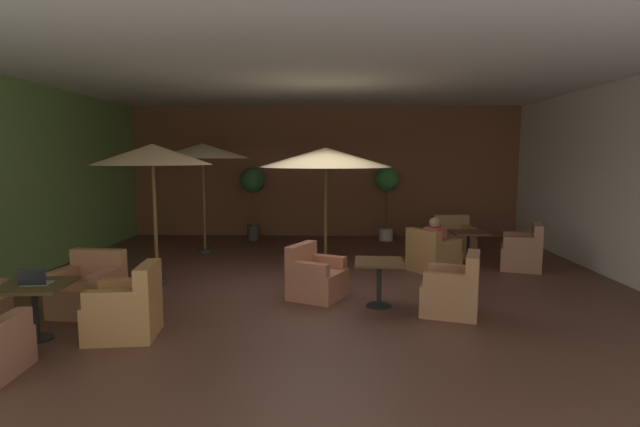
# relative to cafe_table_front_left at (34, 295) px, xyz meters

# --- Properties ---
(ground_plane) EXTENTS (10.53, 10.37, 0.02)m
(ground_plane) POSITION_rel_cafe_table_front_left_xyz_m (3.28, 2.69, -0.56)
(ground_plane) COLOR brown
(wall_back_brick) EXTENTS (10.53, 0.08, 3.49)m
(wall_back_brick) POSITION_rel_cafe_table_front_left_xyz_m (3.28, 7.84, 1.20)
(wall_back_brick) COLOR brown
(wall_back_brick) RESTS_ON ground_plane
(wall_left_accent) EXTENTS (0.08, 10.37, 3.49)m
(wall_left_accent) POSITION_rel_cafe_table_front_left_xyz_m (-1.94, 2.69, 1.20)
(wall_left_accent) COLOR #70994D
(wall_left_accent) RESTS_ON ground_plane
(wall_right_plain) EXTENTS (0.08, 10.37, 3.49)m
(wall_right_plain) POSITION_rel_cafe_table_front_left_xyz_m (8.51, 2.69, 1.20)
(wall_right_plain) COLOR silver
(wall_right_plain) RESTS_ON ground_plane
(ceiling_slab) EXTENTS (10.53, 10.37, 0.06)m
(ceiling_slab) POSITION_rel_cafe_table_front_left_xyz_m (3.28, 2.69, 2.97)
(ceiling_slab) COLOR silver
(ceiling_slab) RESTS_ON wall_back_brick
(cafe_table_front_left) EXTENTS (0.85, 0.85, 0.67)m
(cafe_table_front_left) POSITION_rel_cafe_table_front_left_xyz_m (0.00, 0.00, 0.00)
(cafe_table_front_left) COLOR black
(cafe_table_front_left) RESTS_ON ground_plane
(armchair_front_left_north) EXTENTS (0.87, 0.84, 0.85)m
(armchair_front_left_north) POSITION_rel_cafe_table_front_left_xyz_m (0.13, 1.04, -0.23)
(armchair_front_left_north) COLOR #AD704D
(armchair_front_left_north) RESTS_ON ground_plane
(armchair_front_left_west) EXTENTS (0.86, 0.79, 0.89)m
(armchair_front_left_west) POSITION_rel_cafe_table_front_left_xyz_m (1.04, 0.13, -0.22)
(armchair_front_left_west) COLOR #AD7643
(armchair_front_left_west) RESTS_ON ground_plane
(cafe_table_front_right) EXTENTS (0.74, 0.74, 0.67)m
(cafe_table_front_right) POSITION_rel_cafe_table_front_left_xyz_m (4.18, 1.41, -0.02)
(cafe_table_front_right) COLOR black
(cafe_table_front_right) RESTS_ON ground_plane
(armchair_front_right_north) EXTENTS (0.92, 0.89, 0.87)m
(armchair_front_right_north) POSITION_rel_cafe_table_front_left_xyz_m (5.17, 1.09, -0.23)
(armchair_front_right_north) COLOR #A86E4A
(armchair_front_right_north) RESTS_ON ground_plane
(armchair_front_right_east) EXTENTS (0.98, 0.99, 0.82)m
(armchair_front_right_east) POSITION_rel_cafe_table_front_left_xyz_m (3.25, 1.85, -0.24)
(armchair_front_right_east) COLOR #AF674D
(armchair_front_right_east) RESTS_ON ground_plane
(cafe_table_mid_center) EXTENTS (0.69, 0.69, 0.67)m
(cafe_table_mid_center) POSITION_rel_cafe_table_front_left_xyz_m (6.22, 4.20, -0.06)
(cafe_table_mid_center) COLOR black
(cafe_table_mid_center) RESTS_ON ground_plane
(armchair_mid_center_north) EXTENTS (0.93, 0.97, 0.90)m
(armchair_mid_center_north) POSITION_rel_cafe_table_front_left_xyz_m (7.17, 3.88, -0.21)
(armchair_mid_center_north) COLOR #A66C55
(armchair_mid_center_north) RESTS_ON ground_plane
(armchair_mid_center_east) EXTENTS (0.81, 0.80, 0.86)m
(armchair_mid_center_east) POSITION_rel_cafe_table_front_left_xyz_m (6.17, 5.21, -0.23)
(armchair_mid_center_east) COLOR #A77547
(armchair_mid_center_east) RESTS_ON ground_plane
(armchair_mid_center_south) EXTENTS (1.04, 1.05, 0.82)m
(armchair_mid_center_south) POSITION_rel_cafe_table_front_left_xyz_m (5.39, 3.62, -0.24)
(armchair_mid_center_south) COLOR #AC7844
(armchair_mid_center_south) RESTS_ON ground_plane
(patio_umbrella_tall_red) EXTENTS (2.65, 2.65, 2.34)m
(patio_umbrella_tall_red) POSITION_rel_cafe_table_front_left_xyz_m (3.37, 4.34, 1.59)
(patio_umbrella_tall_red) COLOR #2D2D2D
(patio_umbrella_tall_red) RESTS_ON ground_plane
(patio_umbrella_center_beige) EXTENTS (2.11, 2.11, 2.45)m
(patio_umbrella_center_beige) POSITION_rel_cafe_table_front_left_xyz_m (0.62, 5.38, 1.72)
(patio_umbrella_center_beige) COLOR #2D2D2D
(patio_umbrella_center_beige) RESTS_ON ground_plane
(patio_umbrella_near_wall) EXTENTS (1.97, 1.97, 2.37)m
(patio_umbrella_near_wall) POSITION_rel_cafe_table_front_left_xyz_m (0.51, 2.62, 1.63)
(patio_umbrella_near_wall) COLOR #2D2D2D
(patio_umbrella_near_wall) RESTS_ON ground_plane
(potted_tree_left_corner) EXTENTS (0.64, 0.64, 1.87)m
(potted_tree_left_corner) POSITION_rel_cafe_table_front_left_xyz_m (1.46, 7.02, 0.81)
(potted_tree_left_corner) COLOR #3D3A32
(potted_tree_left_corner) RESTS_ON ground_plane
(potted_tree_mid_left) EXTENTS (0.61, 0.61, 1.88)m
(potted_tree_mid_left) POSITION_rel_cafe_table_front_left_xyz_m (4.89, 7.07, 0.82)
(potted_tree_mid_left) COLOR silver
(potted_tree_mid_left) RESTS_ON ground_plane
(patron_blue_shirt) EXTENTS (0.39, 0.41, 0.63)m
(patron_blue_shirt) POSITION_rel_cafe_table_front_left_xyz_m (5.42, 3.64, 0.13)
(patron_blue_shirt) COLOR #BC4A4B
(patron_blue_shirt) RESTS_ON ground_plane
(iced_drink_cup) EXTENTS (0.08, 0.08, 0.11)m
(iced_drink_cup) POSITION_rel_cafe_table_front_left_xyz_m (0.07, 0.03, 0.18)
(iced_drink_cup) COLOR white
(iced_drink_cup) RESTS_ON cafe_table_front_left
(open_laptop) EXTENTS (0.33, 0.26, 0.20)m
(open_laptop) POSITION_rel_cafe_table_front_left_xyz_m (0.03, -0.03, 0.18)
(open_laptop) COLOR #9EA0A5
(open_laptop) RESTS_ON cafe_table_front_left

